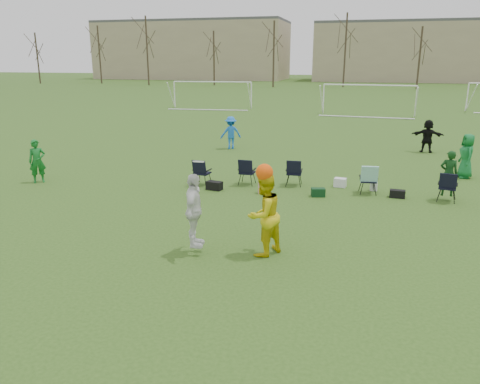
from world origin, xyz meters
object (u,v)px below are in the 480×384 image
(fielder_green_near, at_px, (37,161))
(goal_mid, at_px, (369,91))
(fielder_green_far, at_px, (467,156))
(center_contest, at_px, (240,212))
(fielder_blue, at_px, (231,133))
(goal_left, at_px, (212,87))
(fielder_black, at_px, (427,136))

(fielder_green_near, xyz_separation_m, goal_mid, (11.77, 25.53, 1.12))
(fielder_green_far, height_order, center_contest, center_contest)
(fielder_blue, distance_m, goal_mid, 18.46)
(goal_left, xyz_separation_m, goal_mid, (14.00, -2.00, 0.00))
(center_contest, xyz_separation_m, goal_left, (-11.20, 32.04, 0.88))
(fielder_black, height_order, goal_mid, goal_mid)
(fielder_blue, relative_size, fielder_green_far, 0.96)
(fielder_blue, xyz_separation_m, fielder_black, (9.59, 1.58, -0.02))
(fielder_blue, distance_m, fielder_green_far, 11.01)
(fielder_blue, height_order, goal_mid, goal_mid)
(fielder_green_near, xyz_separation_m, goal_left, (-2.23, 27.53, 1.12))
(fielder_green_near, relative_size, goal_mid, 0.22)
(fielder_green_near, relative_size, goal_left, 0.22)
(fielder_blue, distance_m, center_contest, 13.47)
(fielder_blue, xyz_separation_m, goal_left, (-7.29, 19.16, 1.10))
(center_contest, bearing_deg, fielder_green_far, 55.21)
(fielder_black, height_order, goal_left, goal_left)
(fielder_green_far, relative_size, center_contest, 0.70)
(center_contest, bearing_deg, fielder_black, 68.60)
(fielder_blue, bearing_deg, goal_mid, -141.89)
(fielder_blue, height_order, center_contest, center_contest)
(fielder_green_near, distance_m, fielder_black, 17.70)
(fielder_green_far, bearing_deg, goal_left, -152.26)
(fielder_green_far, distance_m, goal_mid, 21.01)
(fielder_black, bearing_deg, goal_mid, -74.31)
(fielder_green_near, height_order, fielder_black, fielder_black)
(goal_mid, bearing_deg, fielder_blue, -107.37)
(goal_mid, bearing_deg, goal_left, 175.87)
(fielder_black, bearing_deg, fielder_green_far, 104.87)
(fielder_blue, xyz_separation_m, goal_mid, (6.71, 17.16, 1.10))
(fielder_blue, distance_m, goal_left, 20.53)
(fielder_green_far, bearing_deg, fielder_black, 179.31)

